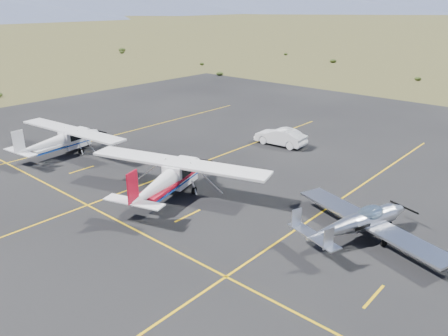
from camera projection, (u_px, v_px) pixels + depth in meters
ground at (333, 240)px, 22.28m from camera, size 1600.00×1600.00×0.00m
apron at (229, 201)px, 26.60m from camera, size 72.00×72.00×0.02m
aircraft_low_wing at (360, 222)px, 22.11m from camera, size 6.78×9.18×2.01m
aircraft_cessna at (169, 178)px, 26.62m from camera, size 8.22×11.94×3.05m
aircraft_plain at (61, 140)px, 34.20m from camera, size 6.71×11.12×2.80m
sedan at (280, 137)px, 36.77m from camera, size 1.86×4.50×1.45m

